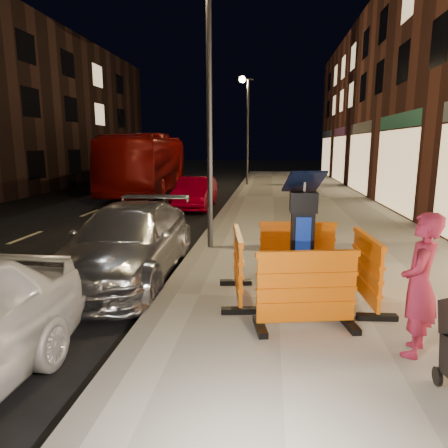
# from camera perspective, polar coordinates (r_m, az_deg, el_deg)

# --- Properties ---
(ground_plane) EXTENTS (120.00, 120.00, 0.00)m
(ground_plane) POSITION_cam_1_polar(r_m,az_deg,el_deg) (6.60, -8.06, -10.96)
(ground_plane) COLOR black
(ground_plane) RESTS_ON ground
(sidewalk) EXTENTS (6.00, 60.00, 0.15)m
(sidewalk) POSITION_cam_1_polar(r_m,az_deg,el_deg) (6.53, 18.85, -11.01)
(sidewalk) COLOR #9A978C
(sidewalk) RESTS_ON ground
(kerb) EXTENTS (0.30, 60.00, 0.15)m
(kerb) POSITION_cam_1_polar(r_m,az_deg,el_deg) (6.57, -8.07, -10.35)
(kerb) COLOR slate
(kerb) RESTS_ON ground
(parking_kiosk) EXTENTS (0.65, 0.65, 1.86)m
(parking_kiosk) POSITION_cam_1_polar(r_m,az_deg,el_deg) (6.03, 11.08, -2.42)
(parking_kiosk) COLOR black
(parking_kiosk) RESTS_ON sidewalk
(barrier_front) EXTENTS (1.41, 0.79, 1.04)m
(barrier_front) POSITION_cam_1_polar(r_m,az_deg,el_deg) (5.24, 11.71, -9.24)
(barrier_front) COLOR orange
(barrier_front) RESTS_ON sidewalk
(barrier_back) EXTENTS (1.36, 0.62, 1.04)m
(barrier_back) POSITION_cam_1_polar(r_m,az_deg,el_deg) (7.05, 10.37, -3.85)
(barrier_back) COLOR orange
(barrier_back) RESTS_ON sidewalk
(barrier_kerbside) EXTENTS (0.73, 1.39, 1.04)m
(barrier_kerbside) POSITION_cam_1_polar(r_m,az_deg,el_deg) (6.14, 2.01, -5.96)
(barrier_kerbside) COLOR orange
(barrier_kerbside) RESTS_ON sidewalk
(barrier_bldgside) EXTENTS (0.64, 1.37, 1.04)m
(barrier_bldgside) POSITION_cam_1_polar(r_m,az_deg,el_deg) (6.29, 19.65, -6.20)
(barrier_bldgside) COLOR orange
(barrier_bldgside) RESTS_ON sidewalk
(car_silver) EXTENTS (2.00, 4.67, 1.34)m
(car_silver) POSITION_cam_1_polar(r_m,az_deg,el_deg) (8.01, -13.33, -7.12)
(car_silver) COLOR silver
(car_silver) RESTS_ON ground
(car_red) EXTENTS (1.33, 3.74, 1.23)m
(car_red) POSITION_cam_1_polar(r_m,az_deg,el_deg) (15.93, -4.10, 2.26)
(car_red) COLOR maroon
(car_red) RESTS_ON ground
(bus_doubledecker) EXTENTS (3.61, 11.05, 3.02)m
(bus_doubledecker) POSITION_cam_1_polar(r_m,az_deg,el_deg) (21.84, -10.62, 4.54)
(bus_doubledecker) COLOR maroon
(bus_doubledecker) RESTS_ON ground
(man) EXTENTS (0.61, 0.71, 1.63)m
(man) POSITION_cam_1_polar(r_m,az_deg,el_deg) (4.95, 26.16, -7.82)
(man) COLOR maroon
(man) RESTS_ON sidewalk
(street_lamp_mid) EXTENTS (0.12, 0.12, 6.00)m
(street_lamp_mid) POSITION_cam_1_polar(r_m,az_deg,el_deg) (9.03, -2.10, 15.48)
(street_lamp_mid) COLOR #3F3F44
(street_lamp_mid) RESTS_ON sidewalk
(street_lamp_far) EXTENTS (0.12, 0.12, 6.00)m
(street_lamp_far) POSITION_cam_1_polar(r_m,az_deg,el_deg) (23.95, 3.40, 12.84)
(street_lamp_far) COLOR #3F3F44
(street_lamp_far) RESTS_ON sidewalk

